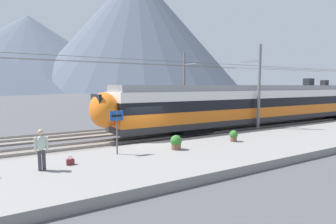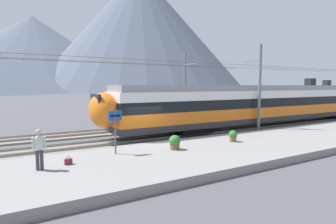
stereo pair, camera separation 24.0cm
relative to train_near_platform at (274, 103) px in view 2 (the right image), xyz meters
name	(u,v)px [view 2 (the right image)]	position (x,y,z in m)	size (l,w,h in m)	color
ground_plane	(144,145)	(-14.00, -1.31, -2.23)	(400.00, 400.00, 0.00)	#4C4C51
platform_slab	(182,157)	(-14.00, -5.62, -2.04)	(120.00, 6.65, 0.39)	gray
track_near	(136,141)	(-14.00, 0.00, -2.16)	(120.00, 3.00, 0.28)	slate
track_far	(113,132)	(-14.00, 4.52, -2.16)	(120.00, 3.00, 0.28)	slate
train_near_platform	(274,103)	(0.00, 0.00, 0.00)	(33.98, 2.91, 4.27)	#2D2D30
train_far_track	(302,98)	(11.08, 4.52, 0.00)	(32.52, 2.90, 4.27)	#2D2D30
catenary_mast_mid	(258,86)	(-4.03, -1.66, 1.52)	(42.53, 2.10, 7.07)	slate
catenary_mast_far_side	(186,86)	(-5.61, 6.25, 1.56)	(42.53, 2.17, 7.13)	slate
platform_sign	(115,122)	(-16.98, -4.09, -0.23)	(0.70, 0.08, 2.19)	#59595B
passenger_walking	(39,147)	(-20.60, -5.10, -0.90)	(0.53, 0.22, 1.69)	#383842
handbag_beside_passenger	(68,161)	(-19.43, -4.84, -1.71)	(0.32, 0.18, 0.38)	maroon
potted_plant_platform_edge	(175,142)	(-13.89, -4.77, -1.42)	(0.62, 0.62, 0.78)	brown
potted_plant_by_shelter	(233,135)	(-9.67, -4.79, -1.46)	(0.51, 0.51, 0.69)	brown
mountain_central_peak	(33,54)	(1.67, 215.16, 25.04)	(168.07, 168.07, 54.54)	#515B6B
mountain_right_ridge	(140,31)	(66.49, 169.10, 39.99)	(147.77, 147.77, 84.44)	#515B6B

